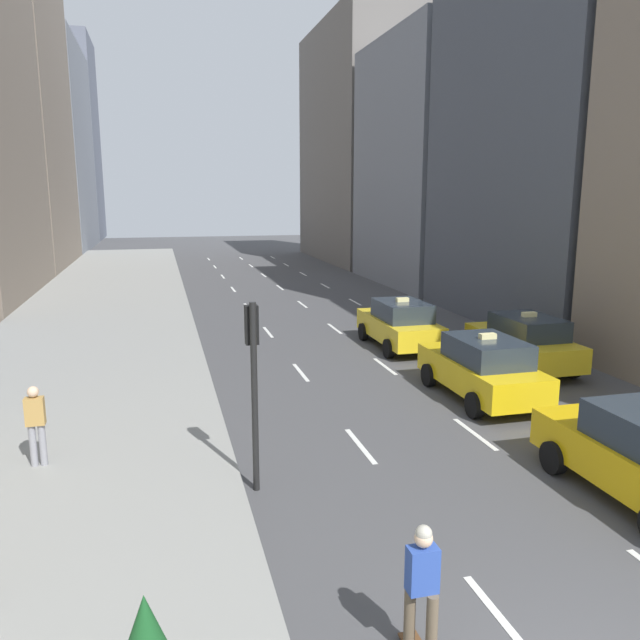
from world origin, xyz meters
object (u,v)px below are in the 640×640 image
at_px(taxi_fourth, 482,368).
at_px(skateboarder, 422,586).
at_px(taxi_lead, 524,342).
at_px(pedestrian_mid_block, 36,422).
at_px(taxi_second, 400,324).
at_px(traffic_light_pole, 253,365).

relative_size(taxi_fourth, skateboarder, 2.52).
xyz_separation_m(taxi_lead, taxi_fourth, (-2.80, -2.42, 0.00)).
distance_m(taxi_fourth, skateboarder, 10.22).
xyz_separation_m(taxi_lead, pedestrian_mid_block, (-13.64, -4.36, 0.19)).
bearing_deg(skateboarder, taxi_lead, 52.96).
distance_m(taxi_second, taxi_fourth, 6.01).
height_order(taxi_lead, skateboarder, taxi_lead).
bearing_deg(taxi_lead, pedestrian_mid_block, -162.26).
relative_size(taxi_second, skateboarder, 2.52).
bearing_deg(taxi_fourth, taxi_second, 90.00).
height_order(taxi_fourth, traffic_light_pole, traffic_light_pole).
xyz_separation_m(taxi_second, taxi_fourth, (0.00, -6.01, 0.00)).
relative_size(taxi_second, taxi_fourth, 1.00).
bearing_deg(traffic_light_pole, skateboarder, -75.98).
relative_size(taxi_lead, taxi_second, 1.00).
relative_size(taxi_lead, traffic_light_pole, 1.22).
distance_m(taxi_lead, pedestrian_mid_block, 14.33).
bearing_deg(taxi_second, skateboarder, -110.70).
height_order(taxi_second, pedestrian_mid_block, taxi_second).
height_order(taxi_lead, traffic_light_pole, traffic_light_pole).
bearing_deg(skateboarder, pedestrian_mid_block, 128.62).
bearing_deg(traffic_light_pole, pedestrian_mid_block, 156.95).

